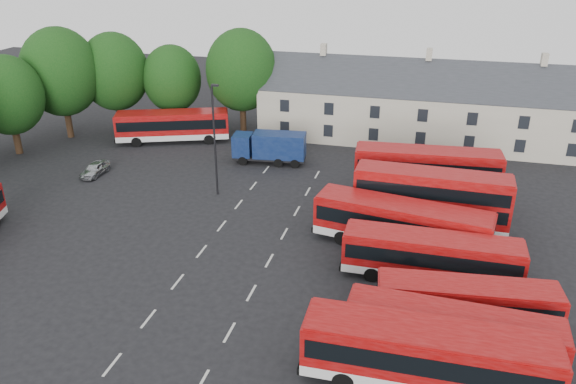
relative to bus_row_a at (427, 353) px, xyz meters
name	(u,v)px	position (x,y,z in m)	size (l,w,h in m)	color
ground	(190,266)	(-15.70, 7.46, -2.04)	(140.00, 140.00, 0.00)	black
lane_markings	(235,256)	(-13.20, 9.46, -2.03)	(5.15, 33.80, 0.01)	beige
treeline	(74,85)	(-36.44, 26.83, 4.65)	(29.92, 32.59, 12.01)	black
terrace_houses	(424,108)	(-1.70, 37.46, 1.83)	(35.70, 7.13, 10.06)	beige
bus_row_a	(427,353)	(0.00, 0.00, 0.00)	(12.01, 2.91, 3.39)	silver
bus_row_b	(452,332)	(1.18, 2.16, -0.20)	(10.90, 2.96, 3.06)	silver
bus_row_c	(467,301)	(2.03, 5.41, -0.34)	(10.16, 3.34, 2.82)	silver
bus_row_d	(431,254)	(-0.04, 9.82, -0.14)	(11.13, 2.59, 3.15)	silver
bus_row_e	(402,222)	(-2.17, 13.50, 0.05)	(12.55, 4.82, 3.46)	silver
bus_dd_south	(431,197)	(-0.33, 17.07, 0.61)	(11.39, 2.93, 4.64)	silver
bus_dd_north	(426,173)	(-0.82, 21.55, 0.68)	(11.78, 3.56, 4.76)	silver
bus_north	(173,124)	(-27.76, 30.76, -0.01)	(12.09, 6.77, 3.37)	silver
box_truck	(270,146)	(-15.78, 27.31, -0.30)	(7.24, 2.92, 3.08)	black
silver_car	(95,169)	(-30.80, 20.18, -1.42)	(1.45, 3.59, 1.22)	#A8ACB0
lamppost	(215,138)	(-18.13, 18.97, 3.11)	(0.66, 0.24, 9.65)	black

